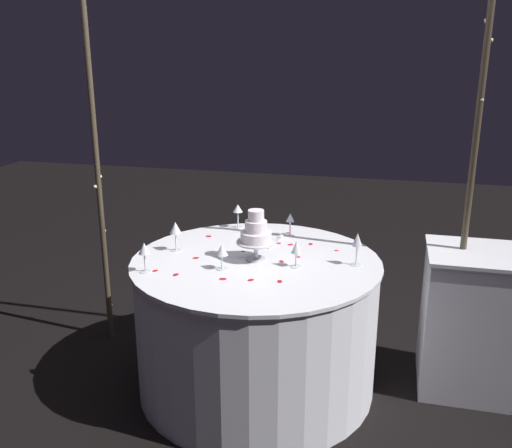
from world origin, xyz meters
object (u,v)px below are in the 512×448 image
(decorative_arch, at_px, (270,117))
(side_table, at_px, (467,320))
(wine_glass_3, at_px, (357,242))
(main_table, at_px, (256,323))
(wine_glass_2, at_px, (290,219))
(tiered_cake, at_px, (256,233))
(wine_glass_0, at_px, (296,248))
(wine_glass_1, at_px, (222,251))
(cake_knife, at_px, (277,240))
(wine_glass_5, at_px, (175,229))
(wine_glass_4, at_px, (238,210))
(wine_glass_6, at_px, (144,250))

(decorative_arch, height_order, side_table, decorative_arch)
(side_table, height_order, wine_glass_3, wine_glass_3)
(main_table, height_order, wine_glass_2, wine_glass_2)
(tiered_cake, xyz_separation_m, wine_glass_0, (0.23, -0.05, -0.05))
(decorative_arch, xyz_separation_m, main_table, (-0.00, -0.32, -1.15))
(main_table, bearing_deg, wine_glass_1, -127.30)
(decorative_arch, distance_m, cake_knife, 0.75)
(wine_glass_0, bearing_deg, wine_glass_5, 173.26)
(main_table, distance_m, cake_knife, 0.53)
(wine_glass_1, distance_m, wine_glass_3, 0.73)
(main_table, relative_size, wine_glass_1, 10.00)
(decorative_arch, distance_m, wine_glass_0, 0.79)
(cake_knife, bearing_deg, wine_glass_4, 146.39)
(side_table, distance_m, wine_glass_4, 1.56)
(tiered_cake, xyz_separation_m, wine_glass_2, (0.11, 0.46, -0.05))
(wine_glass_0, height_order, wine_glass_5, wine_glass_5)
(wine_glass_1, bearing_deg, wine_glass_4, 99.27)
(wine_glass_0, height_order, wine_glass_1, wine_glass_0)
(wine_glass_4, distance_m, cake_knife, 0.39)
(main_table, relative_size, tiered_cake, 4.88)
(main_table, distance_m, wine_glass_5, 0.72)
(tiered_cake, distance_m, wine_glass_5, 0.49)
(main_table, distance_m, side_table, 1.22)
(wine_glass_2, relative_size, wine_glass_6, 0.90)
(wine_glass_3, bearing_deg, decorative_arch, 153.88)
(wine_glass_0, relative_size, wine_glass_1, 1.06)
(main_table, bearing_deg, cake_knife, 82.31)
(wine_glass_6, bearing_deg, tiered_cake, 31.39)
(decorative_arch, height_order, main_table, decorative_arch)
(wine_glass_4, relative_size, cake_knife, 0.54)
(wine_glass_6, bearing_deg, wine_glass_5, 84.63)
(tiered_cake, distance_m, cake_knife, 0.39)
(side_table, xyz_separation_m, wine_glass_5, (-1.68, -0.25, 0.50))
(wine_glass_0, bearing_deg, wine_glass_4, 129.20)
(wine_glass_2, bearing_deg, wine_glass_4, 165.82)
(wine_glass_4, xyz_separation_m, cake_knife, (0.31, -0.21, -0.12))
(wine_glass_3, xyz_separation_m, cake_knife, (-0.50, 0.30, -0.13))
(side_table, bearing_deg, tiered_cake, -166.55)
(tiered_cake, relative_size, wine_glass_6, 1.77)
(wine_glass_2, distance_m, wine_glass_6, 1.00)
(wine_glass_5, distance_m, cake_knife, 0.64)
(side_table, relative_size, wine_glass_6, 5.20)
(wine_glass_3, xyz_separation_m, wine_glass_5, (-1.04, -0.02, -0.00))
(wine_glass_1, xyz_separation_m, wine_glass_3, (0.69, 0.23, 0.03))
(wine_glass_2, distance_m, wine_glass_4, 0.38)
(wine_glass_1, relative_size, wine_glass_3, 0.77)
(side_table, relative_size, tiered_cake, 2.94)
(wine_glass_1, distance_m, cake_knife, 0.58)
(wine_glass_5, xyz_separation_m, wine_glass_6, (-0.03, -0.35, -0.01))
(decorative_arch, bearing_deg, wine_glass_1, -105.74)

